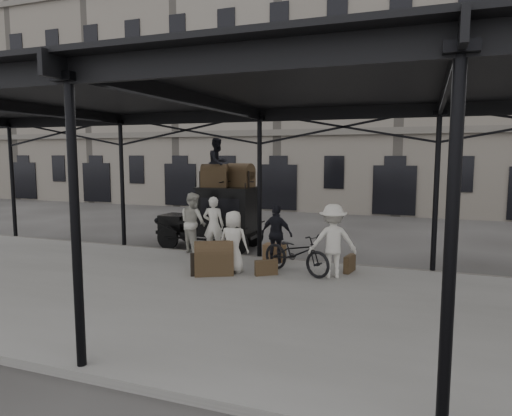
{
  "coord_description": "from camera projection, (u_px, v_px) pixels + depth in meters",
  "views": [
    {
      "loc": [
        4.72,
        -10.99,
        3.29
      ],
      "look_at": [
        0.04,
        1.6,
        1.7
      ],
      "focal_mm": 32.0,
      "sensor_mm": 36.0,
      "label": 1
    }
  ],
  "objects": [
    {
      "name": "ground",
      "position": [
        234.0,
        277.0,
        12.25
      ],
      "size": [
        120.0,
        120.0,
        0.0
      ],
      "primitive_type": "plane",
      "color": "#383533",
      "rests_on": "ground"
    },
    {
      "name": "platform",
      "position": [
        200.0,
        296.0,
        10.38
      ],
      "size": [
        28.0,
        8.0,
        0.15
      ],
      "primitive_type": "cube",
      "color": "slate",
      "rests_on": "ground"
    },
    {
      "name": "canopy",
      "position": [
        202.0,
        95.0,
        10.11
      ],
      "size": [
        22.5,
        9.0,
        4.74
      ],
      "color": "black",
      "rests_on": "ground"
    },
    {
      "name": "building_frontage",
      "position": [
        348.0,
        94.0,
        28.18
      ],
      "size": [
        64.0,
        8.0,
        14.0
      ],
      "primitive_type": "cube",
      "color": "slate",
      "rests_on": "ground"
    },
    {
      "name": "taxi",
      "position": [
        220.0,
        215.0,
        15.8
      ],
      "size": [
        3.65,
        1.55,
        2.18
      ],
      "color": "black",
      "rests_on": "ground"
    },
    {
      "name": "porter_left",
      "position": [
        214.0,
        225.0,
        14.31
      ],
      "size": [
        0.74,
        0.56,
        1.83
      ],
      "primitive_type": "imported",
      "rotation": [
        0.0,
        0.0,
        3.34
      ],
      "color": "beige",
      "rests_on": "platform"
    },
    {
      "name": "porter_midleft",
      "position": [
        193.0,
        223.0,
        14.55
      ],
      "size": [
        1.19,
        1.12,
        1.93
      ],
      "primitive_type": "imported",
      "rotation": [
        0.0,
        0.0,
        2.57
      ],
      "color": "beige",
      "rests_on": "platform"
    },
    {
      "name": "porter_centre",
      "position": [
        233.0,
        242.0,
        12.11
      ],
      "size": [
        0.81,
        0.53,
        1.65
      ],
      "primitive_type": "imported",
      "rotation": [
        0.0,
        0.0,
        3.14
      ],
      "color": "beige",
      "rests_on": "platform"
    },
    {
      "name": "porter_official",
      "position": [
        277.0,
        234.0,
        13.17
      ],
      "size": [
        1.05,
        0.59,
        1.69
      ],
      "primitive_type": "imported",
      "rotation": [
        0.0,
        0.0,
        2.95
      ],
      "color": "black",
      "rests_on": "platform"
    },
    {
      "name": "porter_right",
      "position": [
        333.0,
        241.0,
        11.59
      ],
      "size": [
        1.38,
        1.06,
        1.89
      ],
      "primitive_type": "imported",
      "rotation": [
        0.0,
        0.0,
        3.47
      ],
      "color": "beige",
      "rests_on": "platform"
    },
    {
      "name": "bicycle",
      "position": [
        296.0,
        253.0,
        12.01
      ],
      "size": [
        2.21,
        1.44,
        1.1
      ],
      "primitive_type": "imported",
      "rotation": [
        0.0,
        0.0,
        1.2
      ],
      "color": "black",
      "rests_on": "platform"
    },
    {
      "name": "porter_roof",
      "position": [
        218.0,
        163.0,
        15.51
      ],
      "size": [
        0.84,
        0.95,
        1.65
      ],
      "primitive_type": "imported",
      "rotation": [
        0.0,
        0.0,
        1.27
      ],
      "color": "black",
      "rests_on": "taxi"
    },
    {
      "name": "steamer_trunk_roof_near",
      "position": [
        215.0,
        177.0,
        15.44
      ],
      "size": [
        0.99,
        0.74,
        0.65
      ],
      "primitive_type": null,
      "rotation": [
        0.0,
        0.0,
        0.25
      ],
      "color": "#453520",
      "rests_on": "taxi"
    },
    {
      "name": "steamer_trunk_roof_far",
      "position": [
        240.0,
        177.0,
        15.6
      ],
      "size": [
        1.02,
        0.77,
        0.66
      ],
      "primitive_type": null,
      "rotation": [
        0.0,
        0.0,
        -0.26
      ],
      "color": "#453520",
      "rests_on": "taxi"
    },
    {
      "name": "steamer_trunk_platform",
      "position": [
        214.0,
        260.0,
        11.97
      ],
      "size": [
        1.18,
        1.01,
        0.74
      ],
      "primitive_type": null,
      "rotation": [
        0.0,
        0.0,
        0.48
      ],
      "color": "#453520",
      "rests_on": "platform"
    },
    {
      "name": "wicker_hamper",
      "position": [
        274.0,
        252.0,
        13.47
      ],
      "size": [
        0.6,
        0.45,
        0.5
      ],
      "primitive_type": "cube",
      "rotation": [
        0.0,
        0.0,
        -0.0
      ],
      "color": "brown",
      "rests_on": "platform"
    },
    {
      "name": "suitcase_upright",
      "position": [
        350.0,
        264.0,
        12.2
      ],
      "size": [
        0.24,
        0.62,
        0.45
      ],
      "primitive_type": "cube",
      "rotation": [
        0.0,
        0.0,
        -0.16
      ],
      "color": "#453520",
      "rests_on": "platform"
    },
    {
      "name": "suitcase_flat",
      "position": [
        266.0,
        268.0,
        11.87
      ],
      "size": [
        0.58,
        0.47,
        0.4
      ],
      "primitive_type": "cube",
      "rotation": [
        0.0,
        0.0,
        0.62
      ],
      "color": "#453520",
      "rests_on": "platform"
    }
  ]
}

